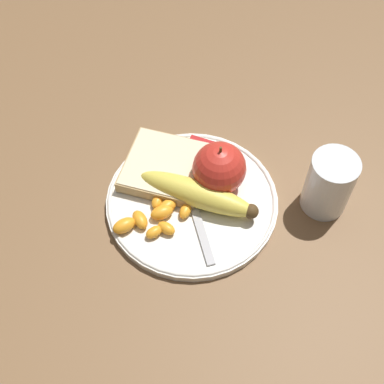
{
  "coord_description": "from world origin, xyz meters",
  "views": [
    {
      "loc": [
        0.16,
        -0.4,
        0.67
      ],
      "look_at": [
        0.0,
        0.0,
        0.03
      ],
      "focal_mm": 50.0,
      "sensor_mm": 36.0,
      "label": 1
    }
  ],
  "objects_px": {
    "jam_packet": "(202,153)",
    "bread_slice": "(166,167)",
    "juice_glass": "(329,185)",
    "banana": "(198,195)",
    "fork": "(192,201)",
    "plate": "(192,201)",
    "apple": "(219,168)"
  },
  "relations": [
    {
      "from": "juice_glass",
      "to": "jam_packet",
      "type": "xyz_separation_m",
      "value": [
        -0.2,
        0.0,
        -0.02
      ]
    },
    {
      "from": "juice_glass",
      "to": "apple",
      "type": "distance_m",
      "value": 0.16
    },
    {
      "from": "plate",
      "to": "jam_packet",
      "type": "bearing_deg",
      "value": 100.4
    },
    {
      "from": "jam_packet",
      "to": "banana",
      "type": "bearing_deg",
      "value": -72.92
    },
    {
      "from": "bread_slice",
      "to": "jam_packet",
      "type": "distance_m",
      "value": 0.06
    },
    {
      "from": "plate",
      "to": "juice_glass",
      "type": "height_order",
      "value": "juice_glass"
    },
    {
      "from": "apple",
      "to": "jam_packet",
      "type": "relative_size",
      "value": 1.75
    },
    {
      "from": "banana",
      "to": "jam_packet",
      "type": "distance_m",
      "value": 0.08
    },
    {
      "from": "juice_glass",
      "to": "fork",
      "type": "distance_m",
      "value": 0.2
    },
    {
      "from": "bread_slice",
      "to": "jam_packet",
      "type": "height_order",
      "value": "same"
    },
    {
      "from": "fork",
      "to": "juice_glass",
      "type": "bearing_deg",
      "value": -102.41
    },
    {
      "from": "banana",
      "to": "bread_slice",
      "type": "height_order",
      "value": "banana"
    },
    {
      "from": "bread_slice",
      "to": "fork",
      "type": "bearing_deg",
      "value": -32.93
    },
    {
      "from": "juice_glass",
      "to": "fork",
      "type": "bearing_deg",
      "value": -156.57
    },
    {
      "from": "banana",
      "to": "jam_packet",
      "type": "xyz_separation_m",
      "value": [
        -0.02,
        0.08,
        -0.01
      ]
    },
    {
      "from": "bread_slice",
      "to": "plate",
      "type": "bearing_deg",
      "value": -30.8
    },
    {
      "from": "plate",
      "to": "apple",
      "type": "distance_m",
      "value": 0.07
    },
    {
      "from": "plate",
      "to": "jam_packet",
      "type": "xyz_separation_m",
      "value": [
        -0.01,
        0.08,
        0.01
      ]
    },
    {
      "from": "jam_packet",
      "to": "juice_glass",
      "type": "bearing_deg",
      "value": -1.43
    },
    {
      "from": "banana",
      "to": "jam_packet",
      "type": "height_order",
      "value": "banana"
    },
    {
      "from": "juice_glass",
      "to": "jam_packet",
      "type": "height_order",
      "value": "juice_glass"
    },
    {
      "from": "apple",
      "to": "bread_slice",
      "type": "relative_size",
      "value": 0.67
    },
    {
      "from": "juice_glass",
      "to": "apple",
      "type": "relative_size",
      "value": 1.12
    },
    {
      "from": "jam_packet",
      "to": "bread_slice",
      "type": "bearing_deg",
      "value": -132.3
    },
    {
      "from": "plate",
      "to": "juice_glass",
      "type": "bearing_deg",
      "value": 22.16
    },
    {
      "from": "plate",
      "to": "fork",
      "type": "distance_m",
      "value": 0.01
    },
    {
      "from": "plate",
      "to": "bread_slice",
      "type": "bearing_deg",
      "value": 149.2
    },
    {
      "from": "banana",
      "to": "jam_packet",
      "type": "bearing_deg",
      "value": 107.08
    },
    {
      "from": "juice_glass",
      "to": "banana",
      "type": "relative_size",
      "value": 0.54
    },
    {
      "from": "plate",
      "to": "banana",
      "type": "bearing_deg",
      "value": -7.75
    },
    {
      "from": "plate",
      "to": "banana",
      "type": "height_order",
      "value": "banana"
    },
    {
      "from": "bread_slice",
      "to": "apple",
      "type": "bearing_deg",
      "value": 5.19
    }
  ]
}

